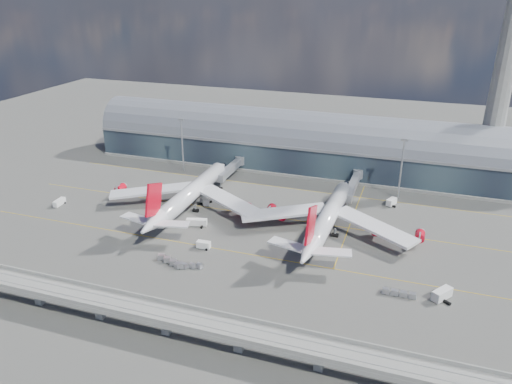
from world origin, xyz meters
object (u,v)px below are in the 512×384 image
(service_truck_4, at_px, (391,202))
(cargo_train_0, at_px, (170,261))
(control_tower, at_px, (505,67))
(service_truck_2, at_px, (197,222))
(service_truck_3, at_px, (442,294))
(cargo_train_2, at_px, (399,293))
(floodlight_mast_right, at_px, (401,167))
(airliner_left, at_px, (189,194))
(service_truck_0, at_px, (59,202))
(service_truck_1, at_px, (204,245))
(cargo_train_1, at_px, (188,266))
(airliner_right, at_px, (328,218))
(service_truck_5, at_px, (205,201))
(floodlight_mast_left, at_px, (182,144))

(service_truck_4, xyz_separation_m, cargo_train_0, (-63.50, -69.90, -0.52))
(control_tower, bearing_deg, service_truck_2, -142.61)
(service_truck_3, relative_size, cargo_train_0, 0.63)
(control_tower, height_order, cargo_train_2, control_tower)
(floodlight_mast_right, distance_m, airliner_left, 87.29)
(service_truck_3, bearing_deg, service_truck_2, -157.35)
(service_truck_0, distance_m, service_truck_1, 71.58)
(cargo_train_0, xyz_separation_m, cargo_train_1, (6.58, -0.50, -0.15))
(control_tower, relative_size, airliner_right, 1.47)
(control_tower, xyz_separation_m, service_truck_0, (-164.73, -80.71, -50.32))
(service_truck_3, xyz_separation_m, service_truck_4, (-19.26, 62.19, -0.17))
(cargo_train_2, bearing_deg, service_truck_5, 62.31)
(service_truck_5, xyz_separation_m, cargo_train_1, (15.52, -47.06, -0.68))
(airliner_left, distance_m, service_truck_1, 33.61)
(service_truck_3, height_order, cargo_train_0, service_truck_3)
(control_tower, xyz_separation_m, cargo_train_1, (-93.85, -107.45, -50.83))
(service_truck_3, relative_size, cargo_train_1, 0.75)
(control_tower, height_order, cargo_train_0, control_tower)
(floodlight_mast_right, relative_size, airliner_right, 0.37)
(airliner_left, bearing_deg, service_truck_0, -165.15)
(service_truck_1, distance_m, service_truck_4, 81.17)
(airliner_left, height_order, service_truck_5, airliner_left)
(service_truck_3, xyz_separation_m, cargo_train_1, (-76.18, -8.21, -0.85))
(airliner_left, bearing_deg, cargo_train_2, -22.93)
(service_truck_4, xyz_separation_m, service_truck_5, (-72.44, -23.34, 0.00))
(service_truck_0, distance_m, service_truck_3, 148.22)
(airliner_left, xyz_separation_m, cargo_train_2, (83.58, -34.83, -5.51))
(cargo_train_1, bearing_deg, service_truck_3, -65.11)
(floodlight_mast_left, bearing_deg, service_truck_1, -58.55)
(airliner_left, relative_size, service_truck_2, 9.20)
(cargo_train_0, bearing_deg, service_truck_2, -11.72)
(service_truck_1, bearing_deg, floodlight_mast_right, -44.29)
(control_tower, distance_m, floodlight_mast_right, 58.76)
(airliner_left, distance_m, cargo_train_0, 42.52)
(floodlight_mast_right, bearing_deg, service_truck_1, -131.88)
(control_tower, bearing_deg, airliner_right, -129.61)
(service_truck_2, relative_size, service_truck_4, 1.42)
(floodlight_mast_right, distance_m, cargo_train_2, 74.81)
(floodlight_mast_right, distance_m, cargo_train_0, 103.32)
(service_truck_5, xyz_separation_m, cargo_train_0, (8.94, -46.56, -0.52))
(floodlight_mast_right, bearing_deg, airliner_right, -118.27)
(floodlight_mast_right, distance_m, service_truck_1, 89.90)
(floodlight_mast_right, xyz_separation_m, service_truck_2, (-68.98, -51.46, -12.19))
(airliner_right, bearing_deg, cargo_train_2, -48.40)
(airliner_right, height_order, service_truck_1, airliner_right)
(service_truck_3, height_order, cargo_train_1, service_truck_3)
(service_truck_3, bearing_deg, cargo_train_1, -138.29)
(service_truck_3, distance_m, cargo_train_2, 11.92)
(airliner_left, xyz_separation_m, service_truck_5, (3.55, 6.28, -4.89))
(airliner_right, height_order, cargo_train_0, airliner_right)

